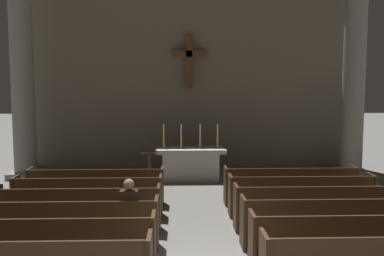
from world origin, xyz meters
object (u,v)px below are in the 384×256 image
object	(u,v)px
column_right_third	(354,85)
candlestick_outer_right	(218,140)
pew_right_row_4	(315,207)
column_left_third	(23,85)
pew_left_row_2	(51,244)
lectern	(149,170)
pew_left_row_3	(66,224)
lone_worshipper	(130,212)
candlestick_inner_right	(200,140)
pew_right_row_5	(301,195)
pew_left_row_5	(88,197)
pew_right_row_6	(290,185)
pew_left_row_4	(79,209)
pew_right_row_3	(331,222)
pew_left_row_6	(96,187)
candlestick_inner_left	(181,141)
pew_right_row_2	(352,240)
candlestick_outer_left	(164,141)
altar	(191,163)

from	to	relation	value
column_right_third	candlestick_outer_right	world-z (taller)	column_right_third
pew_right_row_4	column_left_third	xyz separation A→B (m)	(-7.78, 5.28, 2.53)
pew_left_row_2	lectern	bearing A→B (deg)	77.66
lectern	pew_left_row_3	bearing A→B (deg)	-104.85
lectern	lone_worshipper	xyz separation A→B (m)	(-0.06, -4.52, 0.14)
candlestick_inner_right	pew_right_row_5	bearing A→B (deg)	-60.83
pew_left_row_5	pew_right_row_6	distance (m)	4.97
pew_left_row_4	pew_right_row_6	bearing A→B (deg)	21.62
pew_right_row_3	pew_right_row_4	xyz separation A→B (m)	(0.00, 0.97, 0.00)
column_left_third	candlestick_outer_right	xyz separation A→B (m)	(6.20, -0.49, -1.75)
candlestick_inner_right	pew_left_row_2	bearing A→B (deg)	-112.14
pew_left_row_5	lectern	distance (m)	2.89
pew_left_row_4	pew_right_row_3	xyz separation A→B (m)	(4.87, -0.97, 0.00)
pew_left_row_2	pew_left_row_6	size ratio (longest dim) A/B	1.00
pew_right_row_5	candlestick_outer_right	bearing A→B (deg)	112.51
pew_left_row_6	column_left_third	distance (m)	5.11
lone_worshipper	candlestick_inner_left	bearing A→B (deg)	80.20
pew_left_row_6	pew_right_row_4	size ratio (longest dim) A/B	1.00
pew_left_row_6	candlestick_outer_right	world-z (taller)	candlestick_outer_right
pew_right_row_5	column_left_third	size ratio (longest dim) A/B	0.54
pew_right_row_3	lone_worshipper	xyz separation A→B (m)	(-3.72, 0.04, 0.22)
pew_right_row_2	candlestick_inner_right	size ratio (longest dim) A/B	4.36
pew_left_row_5	pew_right_row_6	bearing A→B (deg)	11.21
pew_right_row_4	lone_worshipper	size ratio (longest dim) A/B	2.53
pew_left_row_2	pew_left_row_4	bearing A→B (deg)	90.00
pew_left_row_3	pew_right_row_2	distance (m)	4.97
column_left_third	candlestick_outer_left	xyz separation A→B (m)	(4.50, -0.49, -1.75)
candlestick_inner_right	candlestick_outer_right	size ratio (longest dim) A/B	1.00
lone_worshipper	pew_right_row_3	bearing A→B (deg)	-0.59
candlestick_outer_left	candlestick_inner_left	size ratio (longest dim) A/B	1.00
pew_right_row_2	pew_right_row_3	distance (m)	0.97
pew_left_row_6	altar	distance (m)	3.76
pew_left_row_5	pew_right_row_5	size ratio (longest dim) A/B	1.00
column_right_third	candlestick_outer_right	bearing A→B (deg)	-173.79
pew_left_row_2	candlestick_outer_left	size ratio (longest dim) A/B	4.36
pew_right_row_4	candlestick_inner_left	size ratio (longest dim) A/B	4.36
pew_right_row_5	altar	world-z (taller)	altar
pew_left_row_5	lectern	size ratio (longest dim) A/B	2.89
pew_right_row_2	pew_right_row_6	world-z (taller)	same
pew_left_row_6	pew_right_row_6	bearing A→B (deg)	0.00
candlestick_outer_left	candlestick_inner_right	bearing A→B (deg)	0.00
column_right_third	altar	bearing A→B (deg)	-174.77
lectern	pew_left_row_2	bearing A→B (deg)	-102.34
pew_left_row_6	pew_right_row_3	xyz separation A→B (m)	(4.87, -2.90, 0.00)
pew_right_row_6	candlestick_outer_left	bearing A→B (deg)	138.95
pew_left_row_2	column_left_third	world-z (taller)	column_left_third
column_left_third	candlestick_inner_right	world-z (taller)	column_left_third
candlestick_outer_left	lectern	world-z (taller)	candlestick_outer_left
pew_left_row_2	pew_right_row_4	distance (m)	5.24
pew_right_row_6	pew_right_row_5	bearing A→B (deg)	-90.00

